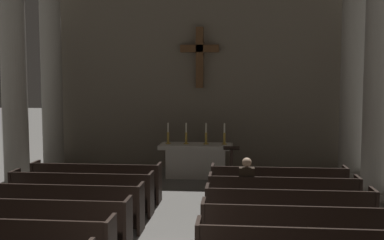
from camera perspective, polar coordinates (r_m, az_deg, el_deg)
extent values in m
cube|color=black|center=(7.35, -22.41, -13.17)|extent=(3.00, 0.05, 0.50)
cube|color=black|center=(8.55, -18.21, -12.38)|extent=(3.00, 0.40, 0.05)
cube|color=black|center=(8.27, -18.90, -11.00)|extent=(3.00, 0.05, 0.50)
cube|color=black|center=(8.77, -17.69, -13.45)|extent=(3.00, 0.04, 0.40)
cube|color=black|center=(8.05, -7.97, -12.91)|extent=(0.06, 0.50, 0.95)
cube|color=black|center=(9.50, -15.59, -10.54)|extent=(3.00, 0.40, 0.05)
cube|color=black|center=(9.23, -16.13, -9.25)|extent=(3.00, 0.05, 0.50)
cube|color=black|center=(9.73, -15.17, -11.54)|extent=(3.00, 0.04, 0.40)
cube|color=black|center=(9.05, -6.38, -10.85)|extent=(0.06, 0.50, 0.95)
cube|color=black|center=(10.48, -13.47, -9.02)|extent=(3.00, 0.40, 0.05)
cube|color=black|center=(10.21, -13.91, -7.82)|extent=(3.00, 0.05, 0.50)
cube|color=black|center=(10.70, -13.13, -9.96)|extent=(3.00, 0.04, 0.40)
cube|color=black|center=(10.07, -5.13, -9.19)|extent=(0.06, 0.50, 0.95)
cube|color=black|center=(11.03, -21.14, -8.25)|extent=(0.06, 0.50, 0.95)
cube|color=black|center=(11.47, -11.73, -7.75)|extent=(3.00, 0.40, 0.05)
cube|color=black|center=(11.21, -12.09, -6.63)|extent=(3.00, 0.05, 0.50)
cube|color=black|center=(11.69, -11.45, -8.64)|extent=(3.00, 0.04, 0.40)
cube|color=black|center=(11.10, -4.11, -7.83)|extent=(0.06, 0.50, 0.95)
cube|color=black|center=(11.98, -18.84, -7.13)|extent=(0.06, 0.50, 0.95)
cube|color=black|center=(7.95, 12.83, -13.60)|extent=(3.00, 0.40, 0.05)
cube|color=black|center=(7.65, 13.09, -12.19)|extent=(3.00, 0.05, 0.50)
cube|color=black|center=(7.86, 1.41, -13.30)|extent=(0.06, 0.50, 0.95)
cube|color=black|center=(8.97, 11.92, -11.41)|extent=(3.00, 0.40, 0.05)
cube|color=black|center=(8.68, 12.12, -10.09)|extent=(3.00, 0.05, 0.50)
cube|color=black|center=(9.20, 11.76, -12.44)|extent=(3.00, 0.04, 0.40)
cube|color=black|center=(8.89, 1.89, -11.12)|extent=(0.06, 0.50, 0.95)
cube|color=black|center=(9.23, 21.59, -10.85)|extent=(0.06, 0.50, 0.95)
cube|color=black|center=(9.99, 11.20, -9.67)|extent=(3.00, 0.40, 0.05)
cube|color=black|center=(9.71, 11.37, -8.44)|extent=(3.00, 0.05, 0.50)
cube|color=black|center=(10.23, 11.07, -10.63)|extent=(3.00, 0.04, 0.40)
cube|color=black|center=(9.92, 2.27, -9.39)|extent=(0.06, 0.50, 0.95)
cube|color=black|center=(10.24, 19.89, -9.24)|extent=(0.06, 0.50, 0.95)
cube|color=black|center=(11.03, 10.62, -8.25)|extent=(3.00, 0.40, 0.05)
cube|color=black|center=(10.75, 10.76, -7.10)|extent=(3.00, 0.05, 0.50)
cube|color=black|center=(11.26, 10.52, -9.16)|extent=(3.00, 0.04, 0.40)
cube|color=black|center=(10.97, 2.57, -7.98)|extent=(0.06, 0.50, 0.95)
cube|color=black|center=(11.25, 18.50, -7.91)|extent=(0.06, 0.50, 0.95)
cube|color=#9E998E|center=(13.19, -20.85, -7.75)|extent=(0.91, 0.91, 0.20)
cylinder|color=#9E998E|center=(12.87, -21.24, 4.42)|extent=(0.65, 0.65, 5.76)
cube|color=#9E998E|center=(12.37, 21.63, -8.62)|extent=(0.91, 0.91, 0.20)
cylinder|color=#9E998E|center=(12.03, 22.07, 4.37)|extent=(0.65, 0.65, 5.76)
cube|color=#9E998E|center=(15.41, -16.77, -5.80)|extent=(0.91, 0.91, 0.20)
cylinder|color=#9E998E|center=(15.14, -17.04, 4.59)|extent=(0.65, 0.65, 5.76)
cube|color=#9E998E|center=(14.71, 18.91, -6.38)|extent=(0.91, 0.91, 0.20)
cylinder|color=#9E998E|center=(14.43, 19.22, 4.52)|extent=(0.65, 0.65, 5.76)
cube|color=#BCB7AD|center=(13.90, 0.51, -5.33)|extent=(1.76, 0.72, 0.88)
cube|color=#BCB7AD|center=(13.82, 0.51, -3.29)|extent=(2.20, 0.90, 0.12)
cube|color=silver|center=(13.81, 0.51, -3.02)|extent=(2.09, 0.86, 0.01)
cylinder|color=#B79338|center=(13.90, -2.99, -2.90)|extent=(0.16, 0.16, 0.02)
cylinder|color=#B79338|center=(13.88, -2.99, -2.24)|extent=(0.07, 0.07, 0.35)
cylinder|color=silver|center=(13.85, -3.00, -0.93)|extent=(0.04, 0.04, 0.29)
cylinder|color=#B79338|center=(13.84, -0.73, -2.94)|extent=(0.16, 0.16, 0.02)
cylinder|color=#B79338|center=(13.81, -0.73, -2.27)|extent=(0.07, 0.07, 0.35)
cylinder|color=silver|center=(13.78, -0.73, -0.96)|extent=(0.04, 0.04, 0.29)
cylinder|color=#B79338|center=(13.79, 1.75, -2.97)|extent=(0.16, 0.16, 0.02)
cylinder|color=#B79338|center=(13.76, 1.75, -2.30)|extent=(0.07, 0.07, 0.35)
cylinder|color=silver|center=(13.73, 1.76, -0.98)|extent=(0.04, 0.04, 0.29)
cylinder|color=#B79338|center=(13.76, 4.04, -2.99)|extent=(0.16, 0.16, 0.02)
cylinder|color=#B79338|center=(13.74, 4.04, -2.32)|extent=(0.07, 0.07, 0.35)
cylinder|color=silver|center=(13.70, 4.05, -1.00)|extent=(0.04, 0.04, 0.29)
cube|color=#706656|center=(15.30, 1.03, 6.46)|extent=(10.24, 0.25, 6.64)
cube|color=brown|center=(15.07, 0.96, 7.75)|extent=(0.24, 0.24, 1.96)
cube|color=brown|center=(15.08, 0.96, 8.87)|extent=(1.26, 0.24, 0.24)
cylinder|color=black|center=(12.77, 4.89, -8.22)|extent=(0.36, 0.36, 0.04)
cylinder|color=black|center=(12.66, 4.91, -5.99)|extent=(0.10, 0.10, 1.05)
cube|color=black|center=(12.57, 4.93, -3.51)|extent=(0.44, 0.31, 0.15)
cube|color=#26262B|center=(10.17, 6.73, -10.51)|extent=(0.24, 0.14, 0.45)
cube|color=#26262B|center=(9.97, 6.76, -9.14)|extent=(0.28, 0.36, 0.12)
cube|color=#2D2319|center=(9.77, 6.80, -7.45)|extent=(0.32, 0.20, 0.54)
sphere|color=beige|center=(9.69, 6.83, -5.25)|extent=(0.20, 0.20, 0.20)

